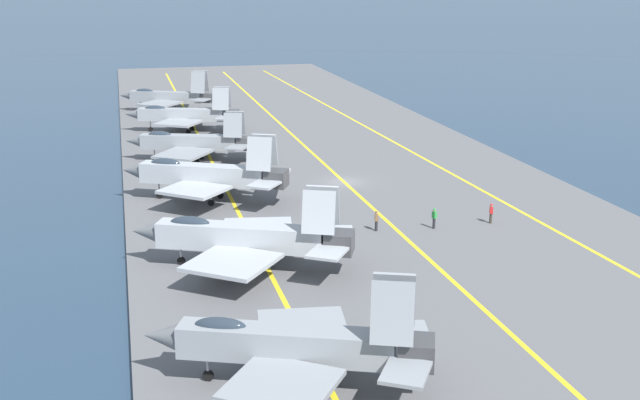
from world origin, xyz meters
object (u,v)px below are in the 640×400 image
(crew_red_vest, at_px, (491,212))
(crew_green_vest, at_px, (434,217))
(parked_jet_third, at_px, (244,237))
(parked_jet_sixth, at_px, (184,115))
(parked_jet_second, at_px, (293,344))
(parked_jet_fifth, at_px, (192,142))
(parked_jet_fourth, at_px, (206,175))
(crew_brown_vest, at_px, (376,220))
(parked_jet_seventh, at_px, (169,97))

(crew_red_vest, distance_m, crew_green_vest, 5.39)
(parked_jet_third, xyz_separation_m, parked_jet_sixth, (54.17, -0.04, -0.04))
(parked_jet_sixth, distance_m, crew_green_vest, 51.47)
(parked_jet_second, bearing_deg, parked_jet_third, -0.74)
(parked_jet_fifth, bearing_deg, crew_red_vest, -142.70)
(parked_jet_fourth, height_order, crew_brown_vest, parked_jet_fourth)
(parked_jet_fifth, bearing_deg, parked_jet_second, -179.67)
(parked_jet_third, bearing_deg, parked_jet_seventh, 0.74)
(parked_jet_fifth, xyz_separation_m, parked_jet_sixth, (17.98, -0.58, 0.19))
(crew_green_vest, bearing_deg, parked_jet_fourth, 53.93)
(crew_brown_vest, bearing_deg, parked_jet_third, 117.07)
(crew_green_vest, bearing_deg, crew_brown_vest, 83.45)
(parked_jet_fifth, xyz_separation_m, crew_green_vest, (-30.53, -17.72, -1.21))
(parked_jet_fourth, xyz_separation_m, crew_green_vest, (-13.08, -17.97, -1.66))
(parked_jet_seventh, xyz_separation_m, crew_brown_vest, (-64.93, -13.09, -1.43))
(parked_jet_second, height_order, parked_jet_fifth, parked_jet_second)
(parked_jet_fourth, bearing_deg, parked_jet_second, -179.13)
(parked_jet_second, relative_size, parked_jet_seventh, 1.01)
(parked_jet_fifth, relative_size, crew_red_vest, 8.58)
(parked_jet_fourth, distance_m, parked_jet_sixth, 35.44)
(parked_jet_fourth, bearing_deg, crew_red_vest, -118.86)
(parked_jet_third, bearing_deg, parked_jet_fourth, 2.42)
(parked_jet_sixth, bearing_deg, parked_jet_second, 179.78)
(crew_brown_vest, bearing_deg, parked_jet_seventh, 11.40)
(parked_jet_fourth, xyz_separation_m, crew_red_vest, (-12.87, -23.35, -1.69))
(parked_jet_second, height_order, crew_red_vest, parked_jet_second)
(parked_jet_fifth, relative_size, parked_jet_sixth, 0.95)
(parked_jet_second, distance_m, crew_brown_vest, 27.28)
(crew_green_vest, bearing_deg, parked_jet_seventh, 15.44)
(parked_jet_fourth, distance_m, crew_red_vest, 26.72)
(parked_jet_fourth, distance_m, parked_jet_seventh, 52.41)
(parked_jet_third, height_order, parked_jet_sixth, parked_jet_third)
(parked_jet_fifth, bearing_deg, parked_jet_third, -179.14)
(parked_jet_second, distance_m, parked_jet_fourth, 36.76)
(parked_jet_fourth, height_order, parked_jet_fifth, parked_jet_fourth)
(parked_jet_third, height_order, crew_green_vest, parked_jet_third)
(parked_jet_seventh, xyz_separation_m, crew_green_vest, (-65.50, -18.09, -1.40))
(parked_jet_fourth, xyz_separation_m, crew_brown_vest, (-12.51, -12.97, -1.68))
(crew_green_vest, bearing_deg, parked_jet_fifth, 30.12)
(parked_jet_fourth, distance_m, crew_green_vest, 22.29)
(parked_jet_third, distance_m, crew_brown_vest, 13.76)
(parked_jet_third, bearing_deg, crew_brown_vest, -62.93)
(parked_jet_second, distance_m, crew_green_vest, 29.42)
(parked_jet_fifth, distance_m, crew_green_vest, 35.32)
(parked_jet_sixth, height_order, crew_red_vest, parked_jet_sixth)
(parked_jet_seventh, relative_size, crew_green_vest, 8.51)
(parked_jet_fifth, bearing_deg, parked_jet_seventh, 0.61)
(parked_jet_fifth, height_order, parked_jet_seventh, parked_jet_seventh)
(parked_jet_third, height_order, parked_jet_fifth, parked_jet_third)
(crew_green_vest, bearing_deg, parked_jet_third, 108.22)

